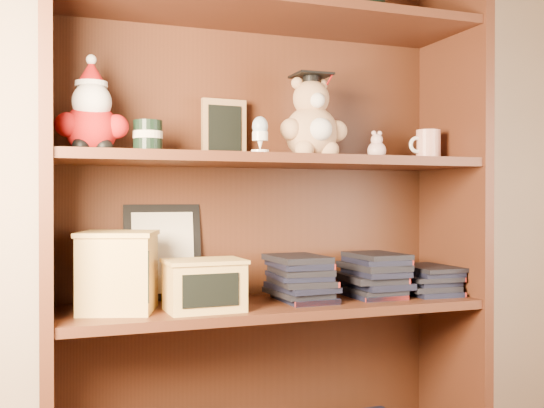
{
  "coord_description": "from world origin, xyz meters",
  "views": [
    {
      "loc": [
        -0.6,
        -0.33,
        0.84
      ],
      "look_at": [
        -0.01,
        1.3,
        0.82
      ],
      "focal_mm": 42.0,
      "sensor_mm": 36.0,
      "label": 1
    }
  ],
  "objects_px": {
    "bookcase": "(265,218)",
    "treats_box": "(118,271)",
    "teacher_mug": "(428,145)",
    "grad_teddy_bear": "(312,125)"
  },
  "relations": [
    {
      "from": "grad_teddy_bear",
      "to": "treats_box",
      "type": "relative_size",
      "value": 1.04
    },
    {
      "from": "teacher_mug",
      "to": "treats_box",
      "type": "relative_size",
      "value": 0.44
    },
    {
      "from": "teacher_mug",
      "to": "treats_box",
      "type": "xyz_separation_m",
      "value": [
        -0.91,
        -0.0,
        -0.34
      ]
    },
    {
      "from": "bookcase",
      "to": "treats_box",
      "type": "height_order",
      "value": "bookcase"
    },
    {
      "from": "bookcase",
      "to": "treats_box",
      "type": "distance_m",
      "value": 0.43
    },
    {
      "from": "bookcase",
      "to": "teacher_mug",
      "type": "distance_m",
      "value": 0.55
    },
    {
      "from": "grad_teddy_bear",
      "to": "teacher_mug",
      "type": "xyz_separation_m",
      "value": [
        0.38,
        0.01,
        -0.05
      ]
    },
    {
      "from": "teacher_mug",
      "to": "treats_box",
      "type": "bearing_deg",
      "value": -179.94
    },
    {
      "from": "bookcase",
      "to": "grad_teddy_bear",
      "type": "height_order",
      "value": "bookcase"
    },
    {
      "from": "grad_teddy_bear",
      "to": "teacher_mug",
      "type": "distance_m",
      "value": 0.38
    }
  ]
}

